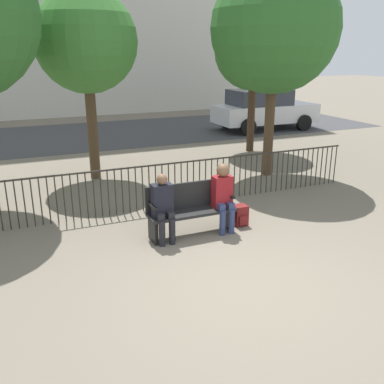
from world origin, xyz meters
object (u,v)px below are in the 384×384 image
backpack (240,215)px  tree_1 (275,28)px  tree_2 (86,42)px  park_bench (190,207)px  parked_car_0 (264,109)px  tree_3 (254,50)px  seated_person_1 (223,194)px  seated_person_0 (163,205)px

backpack → tree_1: (2.33, 2.74, 3.42)m
backpack → tree_2: 5.57m
park_bench → parked_car_0: size_ratio=0.37×
parked_car_0 → tree_2: bearing=-150.9°
parked_car_0 → tree_3: bearing=-128.0°
seated_person_1 → backpack: (0.43, 0.10, -0.52)m
tree_3 → seated_person_0: bearing=-132.1°
park_bench → seated_person_0: size_ratio=1.31×
seated_person_1 → parked_car_0: parked_car_0 is taller
seated_person_1 → backpack: seated_person_1 is taller
park_bench → tree_1: bearing=39.1°
backpack → seated_person_0: bearing=-176.2°
park_bench → tree_3: (4.36, 5.31, 2.62)m
seated_person_0 → backpack: (1.56, 0.10, -0.47)m
seated_person_0 → tree_3: size_ratio=0.27×
seated_person_1 → tree_2: size_ratio=0.28×
backpack → tree_3: tree_3 is taller
backpack → parked_car_0: bearing=55.5°
tree_2 → parked_car_0: 9.16m
tree_1 → parked_car_0: 7.30m
tree_2 → tree_1: bearing=-19.4°
tree_2 → park_bench: bearing=-78.3°
seated_person_0 → parked_car_0: (7.40, 8.62, 0.18)m
park_bench → tree_1: size_ratio=0.30×
backpack → parked_car_0: parked_car_0 is taller
park_bench → tree_2: bearing=101.7°
backpack → tree_2: tree_2 is taller
seated_person_1 → tree_3: (3.78, 5.43, 2.40)m
park_bench → backpack: park_bench is taller
tree_1 → tree_3: tree_1 is taller
park_bench → seated_person_1: 0.63m
park_bench → seated_person_1: seated_person_1 is taller
tree_1 → parked_car_0: tree_1 is taller
tree_2 → parked_car_0: size_ratio=1.08×
seated_person_1 → park_bench: bearing=167.9°
park_bench → backpack: size_ratio=4.06×
backpack → tree_2: bearing=113.9°
seated_person_0 → tree_1: size_ratio=0.23×
seated_person_1 → tree_3: size_ratio=0.29×
tree_3 → parked_car_0: bearing=52.0°
seated_person_0 → tree_1: tree_1 is taller
tree_1 → parked_car_0: (3.51, 5.78, -2.77)m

